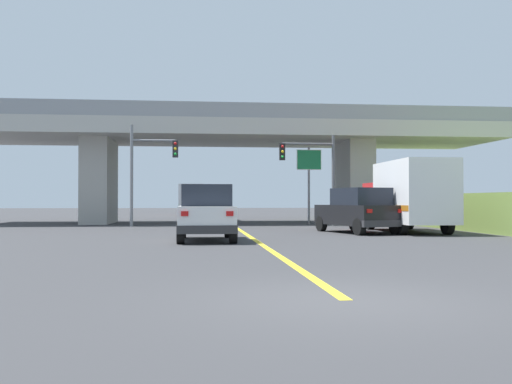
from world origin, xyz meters
name	(u,v)px	position (x,y,z in m)	size (l,w,h in m)	color
ground	(229,223)	(0.00, 30.15, 0.00)	(160.00, 160.00, 0.00)	#353538
overpass_bridge	(229,144)	(0.00, 30.15, 5.19)	(35.09, 8.44, 7.29)	#B7B5AD
lane_divider_stripe	(254,239)	(0.00, 13.57, 0.00)	(0.20, 27.14, 0.01)	yellow
suv_lead	(206,213)	(-1.80, 12.90, 1.01)	(2.03, 4.28, 2.02)	silver
suv_crossing	(358,210)	(5.10, 17.35, 1.02)	(3.11, 5.03, 2.02)	black
box_truck	(409,196)	(7.57, 17.60, 1.68)	(2.33, 6.80, 3.23)	red
sedan_oncoming	(216,207)	(-0.70, 35.48, 1.01)	(1.86, 4.31, 2.02)	navy
traffic_signal_nearside	(314,167)	(4.67, 24.92, 3.43)	(3.26, 0.36, 5.28)	#56595E
traffic_signal_farside	(147,164)	(-4.93, 25.11, 3.55)	(2.70, 0.36, 5.75)	slate
highway_sign	(309,168)	(4.79, 27.16, 3.51)	(1.55, 0.17, 4.78)	slate
semi_truck_distant	(191,199)	(-2.64, 49.70, 1.61)	(2.33, 6.73, 3.06)	red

